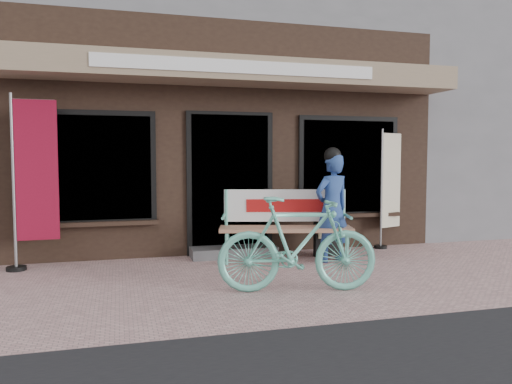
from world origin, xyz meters
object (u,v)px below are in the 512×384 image
object	(u,v)px
menu_stand	(328,225)
nobori_cream	(389,187)
bench	(285,219)
person	(332,206)
nobori_red	(33,180)
bicycle	(297,244)

from	to	relation	value
menu_stand	nobori_cream	bearing A→B (deg)	13.11
bench	nobori_cream	distance (m)	2.13
person	nobori_red	distance (m)	4.11
bicycle	menu_stand	distance (m)	2.13
bicycle	nobori_red	xyz separation A→B (m)	(-3.00, 1.98, 0.67)
nobori_red	menu_stand	bearing A→B (deg)	-3.53
bench	bicycle	xyz separation A→B (m)	(-0.43, -1.67, -0.07)
nobori_red	menu_stand	world-z (taller)	nobori_red
bicycle	nobori_red	distance (m)	3.66
bench	nobori_cream	bearing A→B (deg)	30.05
bicycle	nobori_red	bearing A→B (deg)	67.82
person	nobori_cream	distance (m)	1.62
bench	person	distance (m)	0.70
bench	bicycle	bearing A→B (deg)	-89.80
person	bench	bearing A→B (deg)	143.24
nobori_red	menu_stand	distance (m)	4.23
person	menu_stand	distance (m)	0.51
nobori_red	nobori_cream	xyz separation A→B (m)	(5.44, 0.24, -0.19)
person	bicycle	size ratio (longest dim) A/B	0.93
bicycle	nobori_cream	world-z (taller)	nobori_cream
bench	menu_stand	distance (m)	0.76
person	bicycle	xyz separation A→B (m)	(-1.05, -1.42, -0.27)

